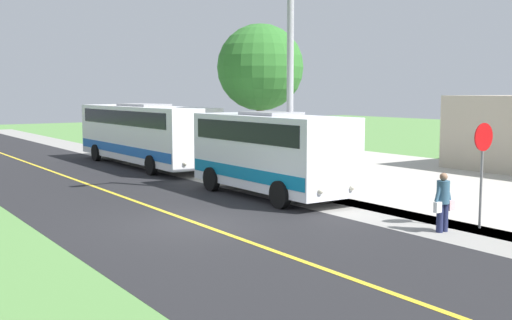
# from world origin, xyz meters

# --- Properties ---
(ground_plane) EXTENTS (120.00, 120.00, 0.00)m
(ground_plane) POSITION_xyz_m (0.00, 0.00, 0.00)
(ground_plane) COLOR #548442
(road_surface) EXTENTS (8.00, 100.00, 0.01)m
(road_surface) POSITION_xyz_m (0.00, 0.00, 0.00)
(road_surface) COLOR black
(road_surface) RESTS_ON ground
(sidewalk) EXTENTS (2.40, 100.00, 0.01)m
(sidewalk) POSITION_xyz_m (-5.20, 0.00, 0.00)
(sidewalk) COLOR gray
(sidewalk) RESTS_ON ground
(road_centre_line) EXTENTS (0.16, 100.00, 0.00)m
(road_centre_line) POSITION_xyz_m (0.00, 0.00, 0.01)
(road_centre_line) COLOR gold
(road_centre_line) RESTS_ON ground
(shuttle_bus_front) EXTENTS (2.61, 7.14, 3.01)m
(shuttle_bus_front) POSITION_xyz_m (-4.48, -2.60, 1.65)
(shuttle_bus_front) COLOR white
(shuttle_bus_front) RESTS_ON ground
(transit_bus_rear) EXTENTS (2.74, 11.42, 3.12)m
(transit_bus_rear) POSITION_xyz_m (-4.54, -13.66, 1.72)
(transit_bus_rear) COLOR white
(transit_bus_rear) RESTS_ON ground
(pedestrian_with_bags) EXTENTS (0.72, 0.34, 1.59)m
(pedestrian_with_bags) POSITION_xyz_m (-4.88, 4.69, 0.84)
(pedestrian_with_bags) COLOR #1E2347
(pedestrian_with_bags) RESTS_ON ground
(stop_sign) EXTENTS (0.76, 0.07, 2.88)m
(stop_sign) POSITION_xyz_m (-6.10, 4.97, 1.96)
(stop_sign) COLOR slate
(stop_sign) RESTS_ON ground
(street_light_pole) EXTENTS (1.97, 0.24, 8.70)m
(street_light_pole) POSITION_xyz_m (-4.89, -2.17, 4.76)
(street_light_pole) COLOR #9E9EA3
(street_light_pole) RESTS_ON ground
(tree_curbside) EXTENTS (3.82, 3.82, 6.69)m
(tree_curbside) POSITION_xyz_m (-7.40, -7.50, 4.76)
(tree_curbside) COLOR brown
(tree_curbside) RESTS_ON ground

